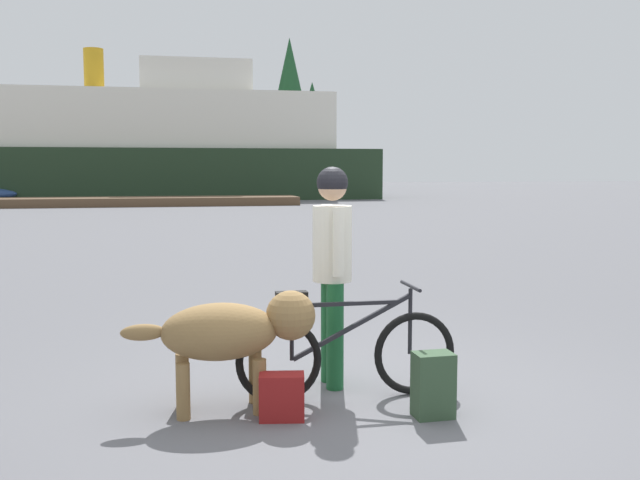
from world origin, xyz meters
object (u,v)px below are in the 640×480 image
Objects in this scene: bicycle at (346,353)px; person_cyclist at (332,253)px; dog at (233,332)px; backpack at (433,385)px; handbag_pannier at (282,397)px; ferry_boat at (154,148)px.

person_cyclist is (-0.03, 0.37, 0.73)m from bicycle.
person_cyclist is 1.27× the size of dog.
bicycle is 0.82m from person_cyclist.
dog is (-0.87, -0.08, 0.23)m from bicycle.
bicycle is at bearing 134.70° from backpack.
person_cyclist is at bearing 121.27° from backpack.
person_cyclist reaches higher than bicycle.
bicycle is 0.69m from handbag_pannier.
bicycle is at bearing -86.64° from ferry_boat.
person_cyclist is 1.30m from handbag_pannier.
bicycle is 0.07× the size of ferry_boat.
person_cyclist reaches higher than handbag_pannier.
person_cyclist is 37.39m from ferry_boat.
ferry_boat is at bearing 92.49° from handbag_pannier.
person_cyclist is 1.36m from backpack.
bicycle is at bearing 5.00° from dog.
handbag_pannier is at bearing -87.51° from ferry_boat.
handbag_pannier is at bearing -126.03° from person_cyclist.
person_cyclist is at bearing 27.91° from dog.
backpack is at bearing -45.30° from bicycle.
bicycle reaches higher than handbag_pannier.
backpack is (0.55, -0.90, -0.86)m from person_cyclist.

